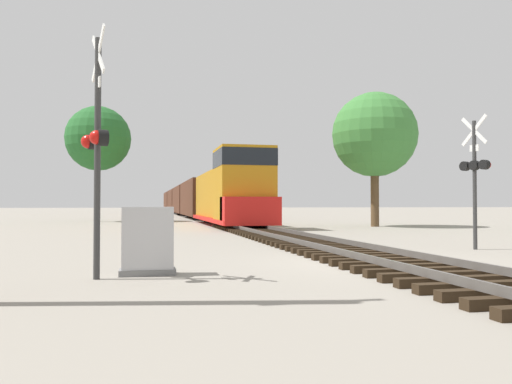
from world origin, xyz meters
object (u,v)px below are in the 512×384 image
object	(u,v)px
crossing_signal_near	(96,142)
tree_far_right	(374,135)
crossing_signal_far	(475,170)
tree_mid_background	(98,139)
freight_train	(187,200)
relay_cabinet	(148,241)

from	to	relation	value
crossing_signal_near	tree_far_right	size ratio (longest dim) A/B	0.56
crossing_signal_far	tree_mid_background	world-z (taller)	tree_mid_background
freight_train	tree_mid_background	distance (m)	24.00
relay_cabinet	tree_mid_background	distance (m)	32.91
relay_cabinet	tree_far_right	bearing A→B (deg)	53.11
tree_far_right	tree_mid_background	xyz separation A→B (m)	(-17.80, 13.40, 0.98)
tree_far_right	crossing_signal_near	bearing A→B (deg)	-128.13
tree_far_right	tree_mid_background	bearing A→B (deg)	143.02
crossing_signal_near	tree_far_right	xyz separation A→B (m)	(15.01, 19.12, 3.21)
freight_train	tree_far_right	size ratio (longest dim) A/B	9.53
crossing_signal_near	tree_mid_background	world-z (taller)	tree_mid_background
crossing_signal_far	relay_cabinet	bearing A→B (deg)	93.35
relay_cabinet	crossing_signal_near	bearing A→B (deg)	-157.51
crossing_signal_near	crossing_signal_far	xyz separation A→B (m)	(10.91, 3.85, -0.10)
crossing_signal_far	tree_mid_background	xyz separation A→B (m)	(-13.69, 28.68, 4.28)
freight_train	relay_cabinet	bearing A→B (deg)	-95.64
freight_train	tree_far_right	xyz separation A→B (m)	(8.74, -35.10, 3.82)
relay_cabinet	tree_mid_background	world-z (taller)	tree_mid_background
crossing_signal_far	tree_far_right	xyz separation A→B (m)	(4.11, 15.28, 3.30)
relay_cabinet	tree_far_right	distance (m)	23.97
crossing_signal_far	tree_mid_background	size ratio (longest dim) A/B	0.44
freight_train	tree_far_right	world-z (taller)	tree_far_right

